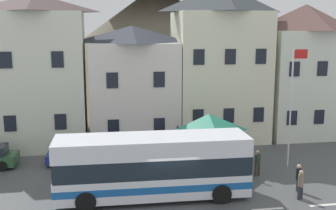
% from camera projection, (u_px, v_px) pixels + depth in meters
% --- Properties ---
extents(ground_plane, '(40.00, 60.00, 0.07)m').
position_uv_depth(ground_plane, '(171.00, 201.00, 21.13)').
color(ground_plane, '#4A4D4F').
extents(townhouse_01, '(6.64, 5.17, 11.12)m').
position_uv_depth(townhouse_01, '(38.00, 72.00, 30.08)').
color(townhouse_01, silver).
rests_on(townhouse_01, ground_plane).
extents(townhouse_02, '(6.53, 6.16, 8.89)m').
position_uv_depth(townhouse_02, '(133.00, 84.00, 31.85)').
color(townhouse_02, silver).
rests_on(townhouse_02, ground_plane).
extents(townhouse_03, '(6.92, 5.37, 12.03)m').
position_uv_depth(townhouse_03, '(220.00, 63.00, 32.25)').
color(townhouse_03, silver).
rests_on(townhouse_03, ground_plane).
extents(townhouse_04, '(6.65, 6.03, 10.58)m').
position_uv_depth(townhouse_04, '(303.00, 70.00, 33.83)').
color(townhouse_04, silver).
rests_on(townhouse_04, ground_plane).
extents(hilltop_castle, '(38.83, 38.83, 21.53)m').
position_uv_depth(hilltop_castle, '(159.00, 38.00, 49.98)').
color(hilltop_castle, '#615B4B').
rests_on(hilltop_castle, ground_plane).
extents(transit_bus, '(9.97, 2.85, 3.28)m').
position_uv_depth(transit_bus, '(153.00, 167.00, 21.24)').
color(transit_bus, white).
rests_on(transit_bus, ground_plane).
extents(bus_shelter, '(3.60, 3.60, 3.50)m').
position_uv_depth(bus_shelter, '(209.00, 123.00, 25.57)').
color(bus_shelter, '#473D33').
rests_on(bus_shelter, ground_plane).
extents(parked_car_01, '(4.29, 1.89, 1.19)m').
position_uv_depth(parked_car_01, '(177.00, 148.00, 28.23)').
color(parked_car_01, silver).
rests_on(parked_car_01, ground_plane).
extents(parked_car_02, '(4.45, 2.08, 1.34)m').
position_uv_depth(parked_car_02, '(80.00, 153.00, 26.96)').
color(parked_car_02, navy).
rests_on(parked_car_02, ground_plane).
extents(pedestrian_00, '(0.35, 0.35, 1.56)m').
position_uv_depth(pedestrian_00, '(258.00, 161.00, 24.58)').
color(pedestrian_00, '#38332D').
rests_on(pedestrian_00, ground_plane).
extents(pedestrian_01, '(0.33, 0.33, 1.51)m').
position_uv_depth(pedestrian_01, '(238.00, 166.00, 23.86)').
color(pedestrian_01, black).
rests_on(pedestrian_01, ground_plane).
extents(pedestrian_02, '(0.29, 0.32, 1.54)m').
position_uv_depth(pedestrian_02, '(299.00, 176.00, 22.16)').
color(pedestrian_02, '#2D2D38').
rests_on(pedestrian_02, ground_plane).
extents(pedestrian_03, '(0.34, 0.29, 1.56)m').
position_uv_depth(pedestrian_03, '(301.00, 184.00, 21.21)').
color(pedestrian_03, '#2D2D38').
rests_on(pedestrian_03, ground_plane).
extents(public_bench, '(1.58, 0.48, 0.87)m').
position_uv_depth(public_bench, '(205.00, 153.00, 27.61)').
color(public_bench, '#33473D').
rests_on(public_bench, ground_plane).
extents(flagpole, '(0.95, 0.10, 7.50)m').
position_uv_depth(flagpole, '(292.00, 100.00, 25.57)').
color(flagpole, silver).
rests_on(flagpole, ground_plane).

